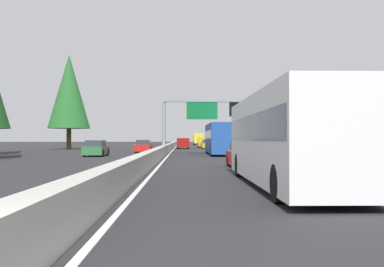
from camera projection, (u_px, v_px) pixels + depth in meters
The scene contains 18 objects.
ground_plane at pixel (171, 150), 62.91m from camera, with size 320.00×320.00×0.00m, color #262628.
median_barrier at pixel (172, 145), 82.90m from camera, with size 180.00×0.56×0.90m, color #ADAAA3.
shoulder_stripe_right at pixel (244, 149), 73.13m from camera, with size 160.00×0.16×0.01m, color silver.
shoulder_stripe_median at pixel (174, 149), 72.91m from camera, with size 160.00×0.16×0.01m, color silver.
sign_gantry_overhead at pixel (225, 109), 46.78m from camera, with size 0.50×12.68×5.92m.
bus_far_center at pixel (286, 136), 15.45m from camera, with size 11.50×2.55×3.10m.
sedan_mid_center at pixel (246, 156), 25.36m from camera, with size 4.40×1.80×1.47m.
pickup_far_left at pixel (203, 142), 82.43m from camera, with size 5.60×2.00×1.86m.
sedan_distant_b at pixel (217, 143), 94.34m from camera, with size 4.40×1.80×1.47m.
box_truck_near_right at pixel (198, 139), 114.60m from camera, with size 8.50×2.40×2.95m.
minivan_distant_a at pixel (183, 143), 71.85m from camera, with size 5.00×1.95×1.69m.
sedan_near_center at pixel (207, 144), 73.18m from camera, with size 4.40×1.80×1.47m.
bus_far_right at pixel (220, 138), 45.66m from camera, with size 11.50×2.55×3.10m.
oncoming_near at pixel (96, 149), 41.91m from camera, with size 4.40×1.80×1.47m.
oncoming_far at pixel (144, 147), 53.07m from camera, with size 4.40×1.80×1.47m.
conifer_right_mid at pixel (296, 100), 71.54m from camera, with size 5.55×5.55×12.61m.
conifer_right_far at pixel (281, 122), 93.64m from camera, with size 3.59×3.59×8.16m.
conifer_left_mid at pixel (69, 92), 68.46m from camera, with size 6.33×6.33×14.38m.
Camera 1 is at (-2.97, -1.68, 1.64)m, focal length 42.28 mm.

